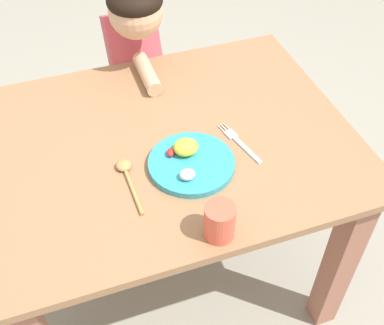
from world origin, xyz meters
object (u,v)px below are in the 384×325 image
at_px(plate, 190,162).
at_px(person, 138,87).
at_px(drinking_cup, 220,221).
at_px(fork, 239,143).
at_px(spoon, 127,173).

distance_m(plate, person, 0.64).
relative_size(plate, drinking_cup, 2.49).
bearing_deg(fork, spoon, 79.27).
relative_size(drinking_cup, person, 0.09).
distance_m(plate, drinking_cup, 0.25).
xyz_separation_m(fork, person, (-0.17, 0.58, -0.16)).
relative_size(plate, person, 0.24).
height_order(plate, person, person).
distance_m(fork, drinking_cup, 0.34).
height_order(drinking_cup, person, person).
bearing_deg(plate, spoon, 173.61).
bearing_deg(fork, plate, 89.13).
bearing_deg(spoon, plate, -97.96).
bearing_deg(person, drinking_cup, 89.66).
height_order(plate, drinking_cup, drinking_cup).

